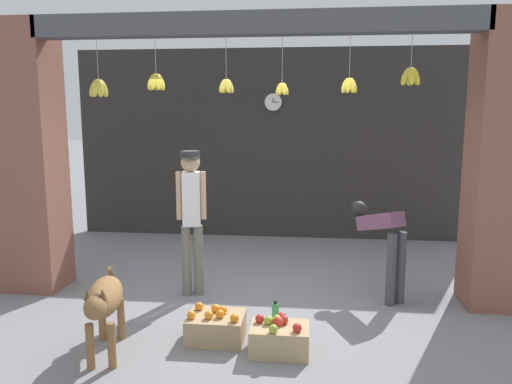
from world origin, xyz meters
TOP-DOWN VIEW (x-y plane):
  - ground_plane at (0.00, 0.00)m, footprint 60.00×60.00m
  - shop_back_wall at (0.00, 3.16)m, footprint 6.73×0.12m
  - shop_pillar_left at (-2.72, 0.30)m, footprint 0.70×0.60m
  - shop_pillar_right at (2.72, 0.30)m, footprint 0.70×0.60m
  - storefront_awning at (-0.03, 0.12)m, footprint 4.83×0.28m
  - dog at (-1.15, -1.33)m, footprint 0.46×1.06m
  - shopkeeper at (-0.73, 0.23)m, footprint 0.34×0.29m
  - worker_stooping at (1.48, 0.38)m, footprint 0.59×0.74m
  - fruit_crate_oranges at (-0.23, -0.91)m, footprint 0.53×0.44m
  - fruit_crate_apples at (0.38, -1.09)m, footprint 0.53×0.38m
  - water_bottle at (0.31, -0.55)m, footprint 0.07×0.07m
  - wall_clock at (0.01, 3.08)m, footprint 0.30×0.03m

SIDE VIEW (x-z plane):
  - ground_plane at x=0.00m, z-range 0.00..0.00m
  - water_bottle at x=0.31m, z-range -0.01..0.26m
  - fruit_crate_oranges at x=-0.23m, z-range -0.03..0.29m
  - fruit_crate_apples at x=0.38m, z-range -0.02..0.30m
  - dog at x=-1.15m, z-range 0.14..0.89m
  - worker_stooping at x=1.48m, z-range 0.18..1.26m
  - shopkeeper at x=-0.73m, z-range 0.16..1.87m
  - shop_back_wall at x=0.00m, z-range 0.00..3.19m
  - shop_pillar_left at x=-2.72m, z-range 0.00..3.19m
  - shop_pillar_right at x=2.72m, z-range 0.00..3.19m
  - wall_clock at x=0.01m, z-range 2.15..2.46m
  - storefront_awning at x=-0.03m, z-range 2.56..3.46m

